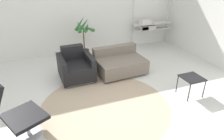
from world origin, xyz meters
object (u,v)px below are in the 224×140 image
at_px(armchair_red, 76,68).
at_px(side_table, 192,79).
at_px(shelf_unit, 148,26).
at_px(couch_low, 119,64).
at_px(potted_plant, 84,40).

bearing_deg(armchair_red, side_table, 140.95).
distance_m(side_table, shelf_unit, 3.17).
bearing_deg(couch_low, side_table, 119.23).
height_order(potted_plant, shelf_unit, shelf_unit).
relative_size(couch_low, side_table, 2.94).
distance_m(armchair_red, potted_plant, 1.30).
bearing_deg(potted_plant, armchair_red, -113.50).
bearing_deg(shelf_unit, couch_low, -137.94).
bearing_deg(side_table, couch_low, 122.40).
height_order(couch_low, side_table, couch_low).
relative_size(armchair_red, side_table, 2.02).
xyz_separation_m(potted_plant, shelf_unit, (2.31, 0.32, 0.15)).
bearing_deg(potted_plant, side_table, -59.73).
height_order(side_table, shelf_unit, shelf_unit).
distance_m(potted_plant, shelf_unit, 2.34).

